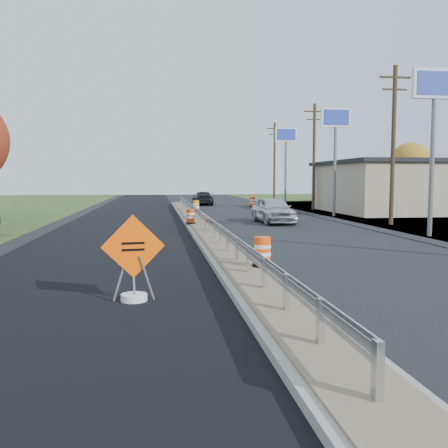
{
  "coord_description": "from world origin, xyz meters",
  "views": [
    {
      "loc": [
        -2.48,
        -19.22,
        2.75
      ],
      "look_at": [
        -0.01,
        -1.09,
        1.1
      ],
      "focal_mm": 40.0,
      "sensor_mm": 36.0,
      "label": 1
    }
  ],
  "objects": [
    {
      "name": "retail_building_near",
      "position": [
        20.99,
        20.0,
        2.16
      ],
      "size": [
        18.5,
        12.5,
        4.27
      ],
      "color": "tan",
      "rests_on": "ground"
    },
    {
      "name": "tree_far_yellow",
      "position": [
        26.0,
        34.0,
        4.54
      ],
      "size": [
        4.62,
        4.62,
        6.86
      ],
      "color": "#473523",
      "rests_on": "ground"
    },
    {
      "name": "median",
      "position": [
        0.0,
        8.0,
        0.11
      ],
      "size": [
        1.6,
        55.0,
        0.23
      ],
      "color": "gray",
      "rests_on": "ground"
    },
    {
      "name": "ground",
      "position": [
        0.0,
        0.0,
        0.0
      ],
      "size": [
        140.0,
        140.0,
        0.0
      ],
      "primitive_type": "plane",
      "color": "black",
      "rests_on": "ground"
    },
    {
      "name": "caution_sign",
      "position": [
        -3.0,
        -8.0,
        0.5
      ],
      "size": [
        1.41,
        0.59,
        1.96
      ],
      "rotation": [
        0.0,
        0.0,
        0.14
      ],
      "color": "white",
      "rests_on": "ground"
    },
    {
      "name": "pylon_sign_north",
      "position": [
        10.5,
        30.0,
        6.48
      ],
      "size": [
        2.2,
        0.3,
        7.9
      ],
      "color": "slate",
      "rests_on": "ground"
    },
    {
      "name": "pylon_sign_south",
      "position": [
        10.5,
        3.0,
        6.48
      ],
      "size": [
        2.2,
        0.3,
        7.9
      ],
      "color": "slate",
      "rests_on": "ground"
    },
    {
      "name": "pylon_sign_mid",
      "position": [
        10.5,
        16.0,
        6.48
      ],
      "size": [
        2.2,
        0.3,
        7.9
      ],
      "color": "slate",
      "rests_on": "ground"
    },
    {
      "name": "car_silver",
      "position": [
        4.82,
        11.34,
        0.83
      ],
      "size": [
        2.2,
        4.95,
        1.65
      ],
      "primitive_type": "imported",
      "rotation": [
        0.0,
        0.0,
        0.05
      ],
      "color": "silver",
      "rests_on": "ground"
    },
    {
      "name": "milled_overlay",
      "position": [
        -4.4,
        10.0,
        0.01
      ],
      "size": [
        7.2,
        120.0,
        0.01
      ],
      "primitive_type": "cube",
      "color": "black",
      "rests_on": "ground"
    },
    {
      "name": "barrel_shoulder_far",
      "position": [
        7.0,
        29.52,
        0.48
      ],
      "size": [
        0.68,
        0.68,
        0.99
      ],
      "color": "black",
      "rests_on": "ground"
    },
    {
      "name": "barrel_median_mid",
      "position": [
        -0.55,
        9.02,
        0.62
      ],
      "size": [
        0.56,
        0.56,
        0.82
      ],
      "color": "black",
      "rests_on": "median"
    },
    {
      "name": "guardrail",
      "position": [
        0.0,
        9.0,
        0.73
      ],
      "size": [
        0.1,
        46.15,
        0.72
      ],
      "color": "silver",
      "rests_on": "median"
    },
    {
      "name": "utility_pole_north",
      "position": [
        11.5,
        39.0,
        4.93
      ],
      "size": [
        1.9,
        0.26,
        9.4
      ],
      "color": "#473523",
      "rests_on": "ground"
    },
    {
      "name": "barrel_median_near",
      "position": [
        0.55,
        -5.24,
        0.64
      ],
      "size": [
        0.59,
        0.59,
        0.86
      ],
      "color": "black",
      "rests_on": "median"
    },
    {
      "name": "barrel_median_far",
      "position": [
        0.55,
        18.94,
        0.66
      ],
      "size": [
        0.61,
        0.61,
        0.89
      ],
      "color": "black",
      "rests_on": "median"
    },
    {
      "name": "utility_pole_smid",
      "position": [
        11.5,
        9.0,
        4.93
      ],
      "size": [
        1.9,
        0.26,
        9.4
      ],
      "color": "#473523",
      "rests_on": "ground"
    },
    {
      "name": "utility_pole_nmid",
      "position": [
        11.5,
        24.0,
        4.93
      ],
      "size": [
        1.9,
        0.26,
        9.4
      ],
      "color": "#473523",
      "rests_on": "ground"
    },
    {
      "name": "car_dark_far",
      "position": [
        2.45,
        33.76,
        0.71
      ],
      "size": [
        2.01,
        4.91,
        1.42
      ],
      "primitive_type": "imported",
      "rotation": [
        0.0,
        0.0,
        3.14
      ],
      "color": "black",
      "rests_on": "ground"
    }
  ]
}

